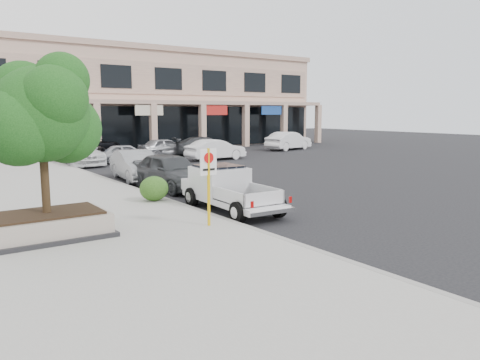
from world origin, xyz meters
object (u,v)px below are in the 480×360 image
Objects in this scene: lot_car_b at (216,150)px; lot_car_d at (88,146)px; planter_tree at (45,115)px; pickup_truck at (232,189)px; lot_car_a at (127,154)px; planter at (48,225)px; lot_car_c at (206,146)px; lot_car_e at (165,147)px; curb_car_b at (136,165)px; curb_car_d at (77,150)px; lot_car_f at (289,141)px; curb_car_a at (170,171)px; curb_car_c at (78,153)px; no_parking_sign at (209,176)px.

lot_car_b is 0.79× the size of lot_car_d.
planter_tree is 0.89× the size of lot_car_b.
pickup_truck reaches higher than lot_car_a.
planter is at bearing 132.88° from lot_car_b.
planter is at bearing 153.37° from lot_car_c.
planter is at bearing 143.58° from lot_car_e.
curb_car_d is at bearing 96.32° from curb_car_b.
curb_car_b is at bearing 91.52° from pickup_truck.
lot_car_d is 1.14× the size of lot_car_f.
curb_car_a reaches higher than lot_car_e.
curb_car_c is at bearing 85.60° from lot_car_a.
lot_car_b is (15.07, 15.58, -2.67)m from planter_tree.
lot_car_c is at bearing -60.72° from lot_car_a.
planter is at bearing 114.55° from lot_car_f.
lot_car_d is 17.46m from lot_car_f.
lot_car_d is (2.35, 23.88, 0.01)m from pickup_truck.
pickup_truck is at bearing 157.43° from lot_car_e.
pickup_truck is 8.99m from curb_car_b.
lot_car_a is at bearing -49.80° from curb_car_d.
pickup_truck is (6.30, 0.44, 0.31)m from planter.
no_parking_sign is at bearing -112.77° from curb_car_a.
lot_car_c is at bearing 3.10° from curb_car_c.
no_parking_sign is at bearing -21.00° from planter_tree.
pickup_truck is 24.00m from lot_car_d.
pickup_truck is 20.94m from lot_car_e.
curb_car_a is at bearing 151.91° from lot_car_e.
no_parking_sign is 0.46× the size of pickup_truck.
lot_car_a is at bearing 83.19° from pickup_truck.
lot_car_a is 0.76× the size of lot_car_c.
curb_car_c is 1.79m from curb_car_d.
planter is at bearing -117.60° from curb_car_b.
curb_car_a is at bearing 71.73° from no_parking_sign.
lot_car_f is at bearing 34.65° from curb_car_b.
no_parking_sign is 0.51× the size of lot_car_b.
lot_car_e is (6.88, 10.73, -0.04)m from curb_car_b.
no_parking_sign is 0.45× the size of lot_car_c.
curb_car_b is 0.91× the size of lot_car_c.
no_parking_sign is 2.91m from pickup_truck.
lot_car_b is 1.06× the size of lot_car_e.
curb_car_d reaches higher than pickup_truck.
lot_car_b is 10.87m from lot_car_f.
curb_car_c reaches higher than lot_car_b.
no_parking_sign is 23.44m from lot_car_e.
curb_car_c is 7.50m from lot_car_e.
planter is at bearing -173.53° from pickup_truck.
pickup_truck is 19.56m from curb_car_d.
curb_car_a reaches higher than curb_car_b.
curb_car_a is 1.04× the size of curb_car_b.
planter is 21.89m from lot_car_b.
lot_car_a is at bearing 78.34° from curb_car_b.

